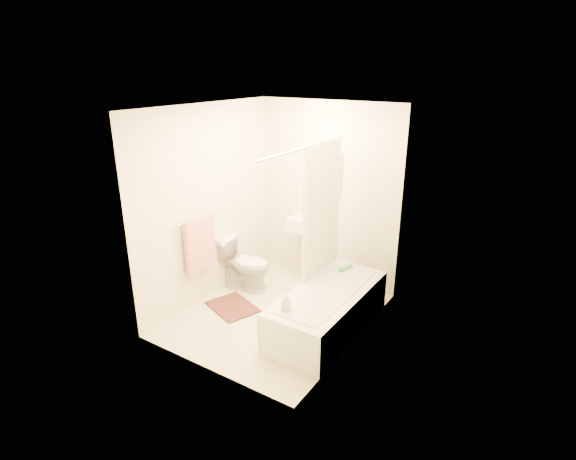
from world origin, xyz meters
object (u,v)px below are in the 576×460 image
Objects in this scene: toilet at (244,264)px; sink at (310,246)px; bath_mat at (233,307)px; soap_bottle at (286,302)px; bathtub at (328,310)px.

toilet is 0.92m from sink.
soap_bottle is (1.02, -0.36, 0.55)m from bath_mat.
sink is at bearing 112.40° from soap_bottle.
toilet is at bearing 144.61° from soap_bottle.
sink is 1.70m from soap_bottle.
bath_mat is at bearing -169.14° from bathtub.
sink reaches higher than toilet.
sink is 1.30m from bathtub.
soap_bottle reaches higher than bath_mat.
bath_mat is 1.22m from soap_bottle.
bath_mat is (-1.19, -0.23, -0.22)m from bathtub.
bathtub is at bearing 74.25° from soap_bottle.
bathtub is 0.69m from soap_bottle.
soap_bottle is at bearing -19.40° from bath_mat.
sink is at bearing 129.59° from bathtub.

